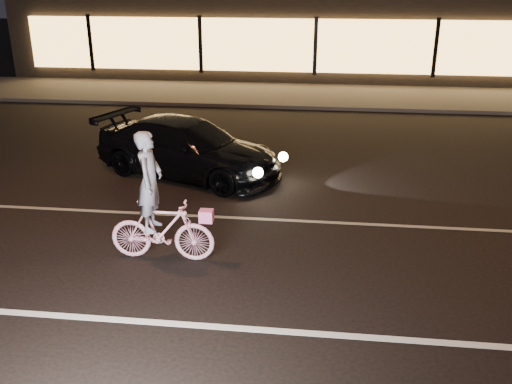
# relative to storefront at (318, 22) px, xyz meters

# --- Properties ---
(ground) EXTENTS (90.00, 90.00, 0.00)m
(ground) POSITION_rel_storefront_xyz_m (0.00, -18.97, -2.15)
(ground) COLOR black
(ground) RESTS_ON ground
(lane_stripe_near) EXTENTS (60.00, 0.12, 0.01)m
(lane_stripe_near) POSITION_rel_storefront_xyz_m (0.00, -20.47, -2.14)
(lane_stripe_near) COLOR silver
(lane_stripe_near) RESTS_ON ground
(lane_stripe_far) EXTENTS (60.00, 0.10, 0.01)m
(lane_stripe_far) POSITION_rel_storefront_xyz_m (0.00, -16.97, -2.14)
(lane_stripe_far) COLOR gray
(lane_stripe_far) RESTS_ON ground
(sidewalk) EXTENTS (30.00, 4.00, 0.12)m
(sidewalk) POSITION_rel_storefront_xyz_m (0.00, -5.97, -2.09)
(sidewalk) COLOR #383533
(sidewalk) RESTS_ON ground
(storefront) EXTENTS (25.40, 8.42, 4.20)m
(storefront) POSITION_rel_storefront_xyz_m (0.00, 0.00, 0.00)
(storefront) COLOR black
(storefront) RESTS_ON ground
(cyclist) EXTENTS (1.69, 0.58, 2.13)m
(cyclist) POSITION_rel_storefront_xyz_m (-2.11, -18.70, -1.39)
(cyclist) COLOR #FF5595
(cyclist) RESTS_ON ground
(sedan) EXTENTS (4.73, 3.26, 1.27)m
(sedan) POSITION_rel_storefront_xyz_m (-2.57, -14.71, -1.51)
(sedan) COLOR black
(sedan) RESTS_ON ground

